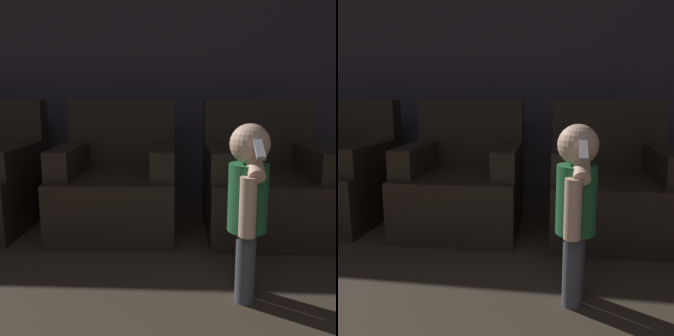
{
  "view_description": "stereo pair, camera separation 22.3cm",
  "coord_description": "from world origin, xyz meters",
  "views": [
    {
      "loc": [
        0.37,
        0.89,
        0.96
      ],
      "look_at": [
        0.26,
        3.09,
        0.55
      ],
      "focal_mm": 40.0,
      "sensor_mm": 36.0,
      "label": 1
    },
    {
      "loc": [
        0.59,
        0.92,
        0.96
      ],
      "look_at": [
        0.26,
        3.09,
        0.55
      ],
      "focal_mm": 40.0,
      "sensor_mm": 36.0,
      "label": 2
    }
  ],
  "objects": [
    {
      "name": "wall_back",
      "position": [
        0.0,
        4.5,
        1.3
      ],
      "size": [
        8.4,
        0.05,
        2.6
      ],
      "color": "#3D3842",
      "rests_on": "ground_plane"
    },
    {
      "name": "armchair_right",
      "position": [
        0.93,
        3.62,
        0.32
      ],
      "size": [
        0.87,
        0.9,
        0.95
      ],
      "rotation": [
        0.0,
        0.0,
        0.02
      ],
      "color": "black",
      "rests_on": "ground_plane"
    },
    {
      "name": "person_toddler",
      "position": [
        0.66,
        2.61,
        0.5
      ],
      "size": [
        0.19,
        0.33,
        0.85
      ],
      "rotation": [
        0.0,
        0.0,
        -1.72
      ],
      "color": "#474C56",
      "rests_on": "ground_plane"
    },
    {
      "name": "armchair_middle",
      "position": [
        -0.15,
        3.62,
        0.32
      ],
      "size": [
        0.88,
        0.91,
        0.95
      ],
      "rotation": [
        0.0,
        0.0,
        0.04
      ],
      "color": "black",
      "rests_on": "ground_plane"
    }
  ]
}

